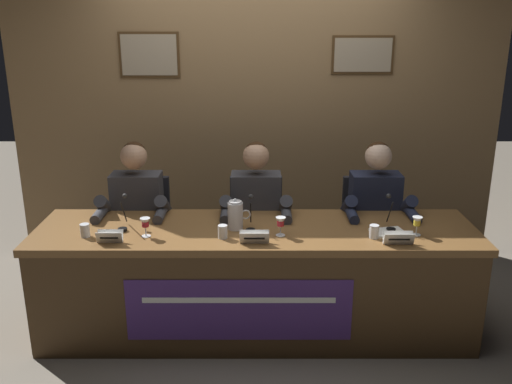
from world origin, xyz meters
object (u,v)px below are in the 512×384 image
object	(u,v)px
juice_glass_left	(145,224)
nameplate_center	(254,237)
conference_table	(256,269)
chair_left	(143,239)
nameplate_right	(399,238)
juice_glass_right	(417,222)
microphone_center	(251,219)
chair_center	(256,239)
juice_glass_center	(281,223)
document_stack_right	(388,232)
panelist_right	(376,214)
water_cup_right	(374,232)
water_cup_left	(85,231)
microphone_right	(390,218)
panelist_center	(256,214)
nameplate_left	(110,237)
chair_right	(369,239)
panelist_left	(136,214)
microphone_left	(123,218)
water_pitcher_central	(236,215)
water_cup_center	(223,232)

from	to	relation	value
juice_glass_left	nameplate_center	size ratio (longest dim) A/B	0.68
conference_table	chair_left	bearing A→B (deg)	142.81
nameplate_right	juice_glass_right	size ratio (longest dim) A/B	1.50
chair_left	microphone_center	world-z (taller)	microphone_center
chair_center	juice_glass_center	world-z (taller)	chair_center
chair_center	document_stack_right	bearing A→B (deg)	-37.05
panelist_right	water_cup_right	bearing A→B (deg)	-103.58
water_cup_left	microphone_right	bearing A→B (deg)	3.91
juice_glass_center	conference_table	bearing A→B (deg)	170.31
panelist_center	microphone_right	size ratio (longest dim) A/B	5.74
nameplate_left	panelist_center	world-z (taller)	panelist_center
chair_left	chair_right	size ratio (longest dim) A/B	1.00
conference_table	chair_left	xyz separation A→B (m)	(-0.87, 0.66, -0.06)
water_cup_left	microphone_center	size ratio (longest dim) A/B	0.39
panelist_left	nameplate_right	xyz separation A→B (m)	(1.75, -0.63, 0.07)
microphone_left	juice_glass_right	size ratio (longest dim) A/B	1.74
water_cup_right	chair_right	bearing A→B (deg)	80.08
water_cup_left	water_pitcher_central	bearing A→B (deg)	8.21
chair_left	microphone_left	distance (m)	0.68
water_cup_center	nameplate_right	size ratio (longest dim) A/B	0.46
water_cup_center	nameplate_right	bearing A→B (deg)	-5.43
microphone_center	water_cup_left	bearing A→B (deg)	-173.38
water_cup_left	panelist_right	distance (m)	2.02
juice_glass_left	document_stack_right	xyz separation A→B (m)	(1.55, 0.06, -0.08)
document_stack_right	microphone_right	bearing A→B (deg)	71.09
panelist_center	juice_glass_center	size ratio (longest dim) A/B	10.01
juice_glass_right	microphone_left	bearing A→B (deg)	176.60
nameplate_right	water_pitcher_central	bearing A→B (deg)	165.40
microphone_left	water_cup_right	bearing A→B (deg)	-5.56
chair_center	chair_left	bearing A→B (deg)	180.00
panelist_right	microphone_right	distance (m)	0.39
conference_table	water_cup_center	distance (m)	0.36
nameplate_right	juice_glass_right	xyz separation A→B (m)	(0.15, 0.15, 0.05)
nameplate_center	nameplate_right	xyz separation A→B (m)	(0.88, -0.02, 0.00)
conference_table	nameplate_left	bearing A→B (deg)	-170.77
microphone_right	juice_glass_center	bearing A→B (deg)	-170.87
juice_glass_center	chair_right	size ratio (longest dim) A/B	0.14
nameplate_center	document_stack_right	xyz separation A→B (m)	(0.86, 0.17, -0.03)
conference_table	nameplate_center	size ratio (longest dim) A/B	15.99
juice_glass_left	water_cup_right	bearing A→B (deg)	-0.90
panelist_right	panelist_left	bearing A→B (deg)	180.00
nameplate_right	water_cup_center	bearing A→B (deg)	174.57
chair_right	nameplate_right	world-z (taller)	chair_right
water_cup_left	panelist_center	world-z (taller)	panelist_center
conference_table	water_pitcher_central	world-z (taller)	water_pitcher_central
nameplate_left	chair_center	distance (m)	1.26
chair_center	microphone_right	bearing A→B (deg)	-32.99
nameplate_left	document_stack_right	xyz separation A→B (m)	(1.76, 0.16, -0.03)
panelist_left	water_cup_left	size ratio (longest dim) A/B	14.60
conference_table	nameplate_left	world-z (taller)	nameplate_left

